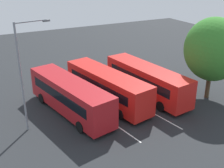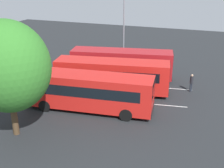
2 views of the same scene
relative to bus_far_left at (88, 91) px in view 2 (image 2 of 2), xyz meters
name	(u,v)px [view 2 (image 2 of 2)]	position (x,y,z in m)	size (l,w,h in m)	color
ground_plane	(111,92)	(0.37, 4.26, -1.73)	(72.00, 72.00, 0.00)	#232628
bus_far_left	(88,91)	(0.00, 0.00, 0.00)	(11.01, 3.77, 3.13)	red
bus_center_left	(112,75)	(0.48, 4.31, 0.00)	(11.05, 4.43, 3.13)	red
bus_center_right	(122,63)	(0.13, 8.26, 0.00)	(11.05, 4.56, 3.13)	#AD191E
pedestrian	(191,81)	(7.65, 7.07, -0.68)	(0.45, 0.45, 1.77)	#232833
street_lamp	(124,25)	(-1.03, 12.18, 3.37)	(0.66, 2.83, 8.90)	gray
depot_tree	(7,67)	(-3.27, -5.35, 3.35)	(5.92, 5.33, 8.20)	#4C3823
lane_stripe_outer_left	(103,100)	(0.37, 2.20, -1.73)	(15.00, 0.12, 0.01)	silver
lane_stripe_inner_left	(118,84)	(0.37, 6.31, -1.73)	(15.00, 0.12, 0.01)	silver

